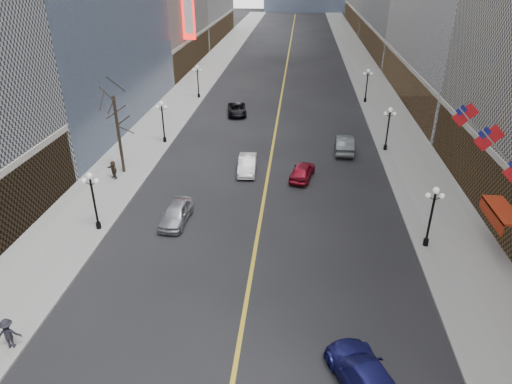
% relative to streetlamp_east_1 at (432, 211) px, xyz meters
% --- Properties ---
extents(sidewalk_east, '(6.00, 230.00, 0.15)m').
position_rel_streetlamp_east_1_xyz_m(sidewalk_east, '(2.20, 40.00, -2.83)').
color(sidewalk_east, gray).
rests_on(sidewalk_east, ground).
extents(sidewalk_west, '(6.00, 230.00, 0.15)m').
position_rel_streetlamp_east_1_xyz_m(sidewalk_west, '(-25.80, 40.00, -2.83)').
color(sidewalk_west, gray).
rests_on(sidewalk_west, ground).
extents(lane_line, '(0.25, 200.00, 0.02)m').
position_rel_streetlamp_east_1_xyz_m(lane_line, '(-11.80, 50.00, -2.89)').
color(lane_line, gold).
rests_on(lane_line, ground).
extents(streetlamp_east_1, '(1.26, 0.44, 4.52)m').
position_rel_streetlamp_east_1_xyz_m(streetlamp_east_1, '(0.00, 0.00, 0.00)').
color(streetlamp_east_1, black).
rests_on(streetlamp_east_1, sidewalk_east).
extents(streetlamp_east_2, '(1.26, 0.44, 4.52)m').
position_rel_streetlamp_east_1_xyz_m(streetlamp_east_2, '(0.00, 18.00, 0.00)').
color(streetlamp_east_2, black).
rests_on(streetlamp_east_2, sidewalk_east).
extents(streetlamp_east_3, '(1.26, 0.44, 4.52)m').
position_rel_streetlamp_east_1_xyz_m(streetlamp_east_3, '(0.00, 36.00, 0.00)').
color(streetlamp_east_3, black).
rests_on(streetlamp_east_3, sidewalk_east).
extents(streetlamp_west_1, '(1.26, 0.44, 4.52)m').
position_rel_streetlamp_east_1_xyz_m(streetlamp_west_1, '(-23.60, 0.00, 0.00)').
color(streetlamp_west_1, black).
rests_on(streetlamp_west_1, sidewalk_west).
extents(streetlamp_west_2, '(1.26, 0.44, 4.52)m').
position_rel_streetlamp_east_1_xyz_m(streetlamp_west_2, '(-23.60, 18.00, 0.00)').
color(streetlamp_west_2, black).
rests_on(streetlamp_west_2, sidewalk_west).
extents(streetlamp_west_3, '(1.26, 0.44, 4.52)m').
position_rel_streetlamp_east_1_xyz_m(streetlamp_west_3, '(-23.60, 36.00, 0.00)').
color(streetlamp_west_3, black).
rests_on(streetlamp_west_3, sidewalk_west).
extents(flag_4, '(2.87, 0.12, 2.87)m').
position_rel_streetlamp_east_1_xyz_m(flag_4, '(3.51, 2.00, 4.39)').
color(flag_4, '#B2B2B7').
rests_on(flag_4, ground).
extents(flag_5, '(2.87, 0.12, 2.87)m').
position_rel_streetlamp_east_1_xyz_m(flag_5, '(3.51, 7.00, 4.39)').
color(flag_5, '#B2B2B7').
rests_on(flag_5, ground).
extents(awning_c, '(1.40, 4.00, 0.93)m').
position_rel_streetlamp_east_1_xyz_m(awning_c, '(4.30, -0.00, 0.18)').
color(awning_c, maroon).
rests_on(awning_c, ground).
extents(theatre_marquee, '(2.00, 0.55, 12.00)m').
position_rel_streetlamp_east_1_xyz_m(theatre_marquee, '(-27.68, 50.00, 9.10)').
color(theatre_marquee, red).
rests_on(theatre_marquee, ground).
extents(tree_west_far, '(3.60, 3.60, 7.92)m').
position_rel_streetlamp_east_1_xyz_m(tree_west_far, '(-25.30, 10.00, 3.34)').
color(tree_west_far, '#2D231C').
rests_on(tree_west_far, sidewalk_west).
extents(car_nb_near, '(2.05, 4.64, 1.55)m').
position_rel_streetlamp_east_1_xyz_m(car_nb_near, '(-18.14, 1.69, -2.13)').
color(car_nb_near, '#AFB2B7').
rests_on(car_nb_near, ground).
extents(car_nb_mid, '(1.83, 4.65, 1.51)m').
position_rel_streetlamp_east_1_xyz_m(car_nb_mid, '(-13.80, 11.39, -2.15)').
color(car_nb_mid, silver).
rests_on(car_nb_mid, ground).
extents(car_nb_far, '(3.09, 5.27, 1.38)m').
position_rel_streetlamp_east_1_xyz_m(car_nb_far, '(-17.09, 28.90, -2.21)').
color(car_nb_far, black).
rests_on(car_nb_far, ground).
extents(car_sb_near, '(4.20, 6.00, 1.61)m').
position_rel_streetlamp_east_1_xyz_m(car_sb_near, '(-5.58, -12.52, -2.10)').
color(car_sb_near, '#161755').
rests_on(car_sb_near, ground).
extents(car_sb_mid, '(2.66, 4.65, 1.49)m').
position_rel_streetlamp_east_1_xyz_m(car_sb_mid, '(-8.63, 10.39, -2.16)').
color(car_sb_mid, maroon).
rests_on(car_sb_mid, ground).
extents(car_sb_far, '(2.11, 5.28, 1.71)m').
position_rel_streetlamp_east_1_xyz_m(car_sb_far, '(-4.29, 17.43, -2.05)').
color(car_sb_far, '#515659').
rests_on(car_sb_far, ground).
extents(ped_west_walk, '(1.22, 0.72, 1.76)m').
position_rel_streetlamp_east_1_xyz_m(ped_west_walk, '(-23.40, -11.61, -1.87)').
color(ped_west_walk, black).
rests_on(ped_west_walk, sidewalk_west).
extents(ped_west_far, '(1.47, 1.32, 1.66)m').
position_rel_streetlamp_east_1_xyz_m(ped_west_far, '(-25.67, 8.57, -1.92)').
color(ped_west_far, '#33271C').
rests_on(ped_west_far, sidewalk_west).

